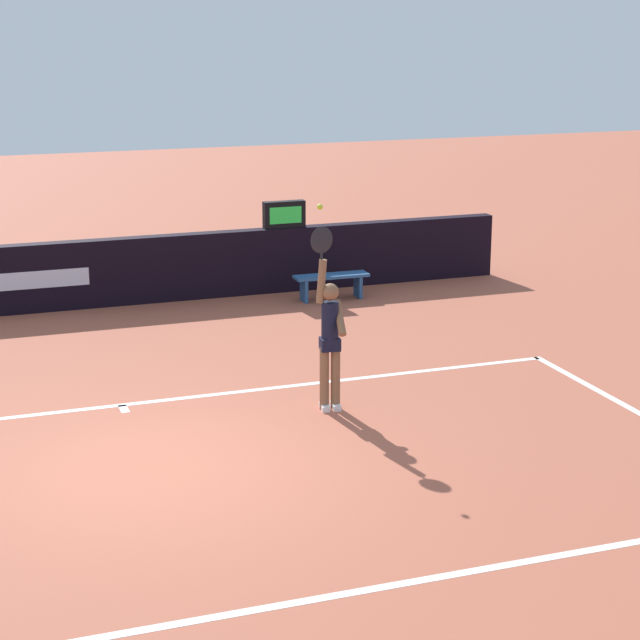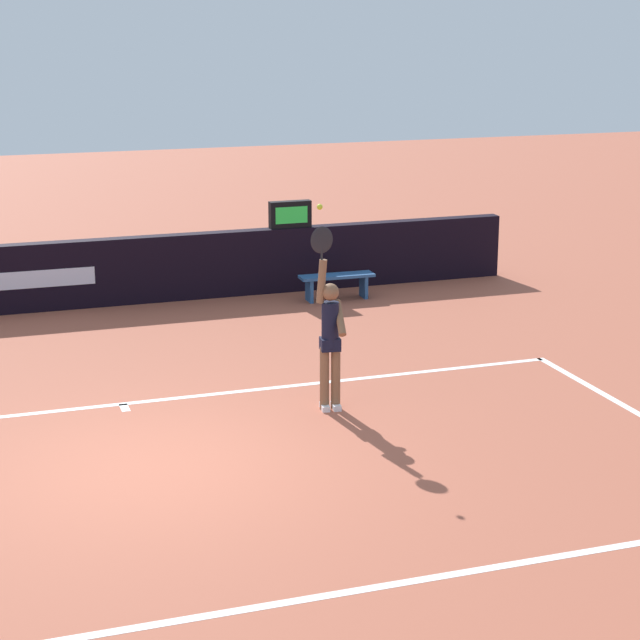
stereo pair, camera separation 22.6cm
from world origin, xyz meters
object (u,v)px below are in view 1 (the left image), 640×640
at_px(tennis_ball, 320,207).
at_px(courtside_bench_near, 331,281).
at_px(speed_display, 284,214).
at_px(tennis_player, 330,335).

bearing_deg(tennis_ball, courtside_bench_near, 68.52).
xyz_separation_m(speed_display, tennis_ball, (-1.63, -6.51, 1.26)).
distance_m(speed_display, tennis_player, 6.45).
bearing_deg(courtside_bench_near, speed_display, 122.73).
relative_size(tennis_ball, courtside_bench_near, 0.05).
relative_size(tennis_player, courtside_bench_near, 1.79).
xyz_separation_m(speed_display, courtside_bench_near, (0.58, -0.90, -1.07)).
xyz_separation_m(tennis_player, courtside_bench_near, (2.00, 5.38, -0.65)).
height_order(tennis_player, tennis_ball, tennis_ball).
relative_size(speed_display, tennis_ball, 10.76).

